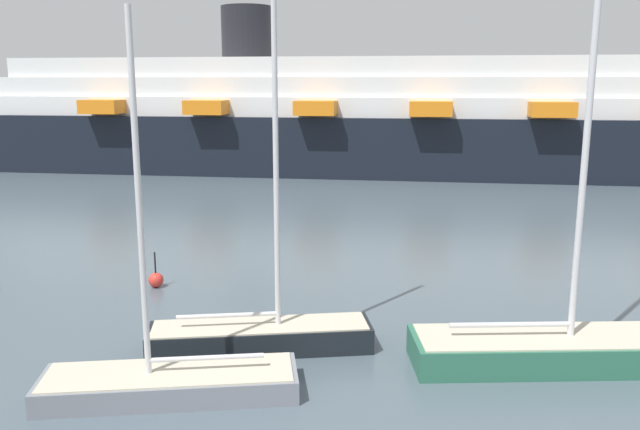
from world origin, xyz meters
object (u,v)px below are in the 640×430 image
Objects in this scene: sailboat_1 at (170,379)px; sailboat_3 at (261,330)px; sailboat_2 at (549,341)px; channel_buoy_2 at (156,280)px; cruise_ship at (427,120)px.

sailboat_1 is 0.73× the size of sailboat_3.
channel_buoy_2 is (-12.78, 5.35, -0.37)m from sailboat_2.
channel_buoy_2 is at bearing 149.46° from sailboat_2.
sailboat_3 is 38.76m from cruise_ship.
cruise_ship reaches higher than sailboat_3.
cruise_ship reaches higher than sailboat_1.
cruise_ship reaches higher than channel_buoy_2.
sailboat_2 is 7.83m from sailboat_3.
sailboat_1 reaches higher than channel_buoy_2.
sailboat_1 is at bearing -171.70° from sailboat_2.
sailboat_3 reaches higher than sailboat_1.
channel_buoy_2 is at bearing -106.87° from cruise_ship.
sailboat_1 is 41.93m from cruise_ship.
sailboat_3 is (1.67, 2.91, 0.17)m from sailboat_1.
cruise_ship is (8.33, 40.91, 3.87)m from sailboat_1.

